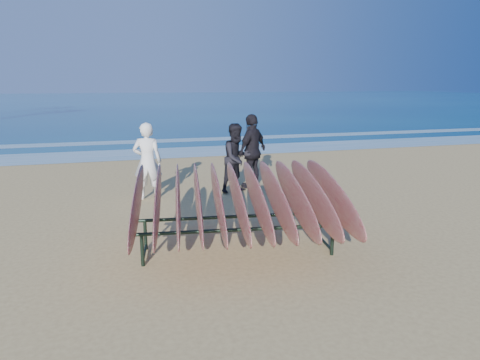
# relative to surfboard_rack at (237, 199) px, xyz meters

# --- Properties ---
(ground) EXTENTS (120.00, 120.00, 0.00)m
(ground) POSITION_rel_surfboard_rack_xyz_m (0.34, 0.25, -0.90)
(ground) COLOR tan
(ground) RESTS_ON ground
(ocean) EXTENTS (160.00, 160.00, 0.00)m
(ocean) POSITION_rel_surfboard_rack_xyz_m (0.34, 55.25, -0.90)
(ocean) COLOR navy
(ocean) RESTS_ON ground
(foam_near) EXTENTS (160.00, 160.00, 0.00)m
(foam_near) POSITION_rel_surfboard_rack_xyz_m (0.34, 10.25, -0.89)
(foam_near) COLOR white
(foam_near) RESTS_ON ground
(foam_far) EXTENTS (160.00, 160.00, 0.00)m
(foam_far) POSITION_rel_surfboard_rack_xyz_m (0.34, 13.75, -0.89)
(foam_far) COLOR white
(foam_far) RESTS_ON ground
(surfboard_rack) EXTENTS (3.53, 3.29, 1.45)m
(surfboard_rack) POSITION_rel_surfboard_rack_xyz_m (0.00, 0.00, 0.00)
(surfboard_rack) COLOR black
(surfboard_rack) RESTS_ON ground
(person_white) EXTENTS (0.73, 0.55, 1.80)m
(person_white) POSITION_rel_surfboard_rack_xyz_m (-1.15, 3.68, 0.00)
(person_white) COLOR silver
(person_white) RESTS_ON ground
(person_dark_a) EXTENTS (1.02, 0.93, 1.71)m
(person_dark_a) POSITION_rel_surfboard_rack_xyz_m (1.02, 3.78, -0.04)
(person_dark_a) COLOR black
(person_dark_a) RESTS_ON ground
(person_dark_b) EXTENTS (1.16, 1.07, 1.91)m
(person_dark_b) POSITION_rel_surfboard_rack_xyz_m (1.53, 4.13, 0.05)
(person_dark_b) COLOR black
(person_dark_b) RESTS_ON ground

